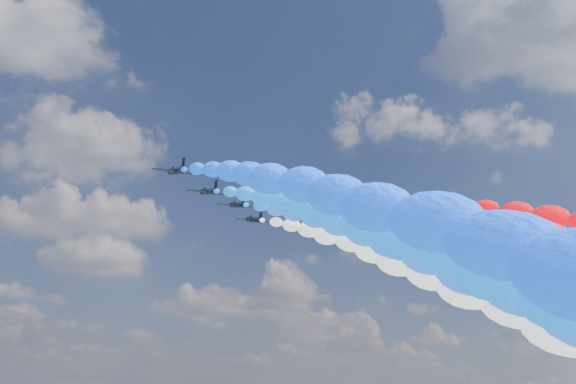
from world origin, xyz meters
name	(u,v)px	position (x,y,z in m)	size (l,w,h in m)	color
jet_0	(177,171)	(-29.12, -6.29, 107.23)	(9.42, 12.64, 2.78)	black
trail_0	(317,210)	(-29.12, -65.25, 85.11)	(7.27, 114.80, 48.89)	#0D45FF
jet_1	(209,191)	(-18.62, 4.82, 107.23)	(9.42, 12.64, 2.78)	black
trail_1	(348,238)	(-18.62, -54.14, 85.11)	(7.27, 114.80, 48.89)	#0B66FE
jet_2	(238,205)	(-8.99, 12.34, 107.23)	(9.42, 12.64, 2.78)	black
trail_2	(378,254)	(-8.99, -46.62, 85.11)	(7.27, 114.80, 48.89)	blue
jet_3	(279,208)	(0.67, 10.65, 107.23)	(9.42, 12.64, 2.78)	black
trail_3	(438,257)	(0.67, -48.31, 85.11)	(7.27, 114.80, 48.89)	white
jet_4	(254,220)	(-0.06, 23.77, 107.23)	(9.42, 12.64, 2.78)	black
trail_4	(387,270)	(-0.06, -35.19, 85.11)	(7.27, 114.80, 48.89)	white
jet_5	(306,213)	(8.68, 12.25, 107.23)	(9.42, 12.64, 2.78)	black
trail_5	(473,263)	(8.68, -46.72, 85.11)	(7.27, 114.80, 48.89)	red
jet_6	(363,208)	(18.66, 2.07, 107.23)	(9.42, 12.64, 2.78)	black
trail_6	(568,257)	(18.66, -56.89, 85.11)	(7.27, 114.80, 48.89)	red
jet_7	(420,203)	(28.56, -6.79, 107.23)	(9.42, 12.64, 2.78)	black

